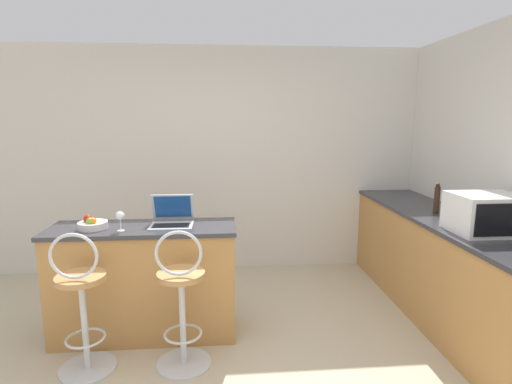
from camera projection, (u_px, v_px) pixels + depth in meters
wall_back at (211, 161)px, 4.67m from camera, size 12.00×0.06×2.60m
breakfast_bar at (145, 281)px, 3.30m from camera, size 1.50×0.52×0.93m
counter_right at (445, 268)px, 3.59m from camera, size 0.65×2.84×0.93m
bar_stool_near at (82, 306)px, 2.79m from camera, size 0.40×0.40×1.05m
bar_stool_far at (182, 302)px, 2.84m from camera, size 0.40×0.40×1.05m
laptop at (172, 217)px, 3.27m from camera, size 0.34×0.31×0.24m
microwave at (487, 214)px, 3.02m from camera, size 0.50×0.41×0.30m
pepper_mill at (437, 199)px, 3.63m from camera, size 0.05×0.05×0.28m
fruit_bowl at (92, 224)px, 3.14m from camera, size 0.23×0.23×0.11m
wine_glass_short at (120, 217)px, 3.06m from camera, size 0.07×0.07×0.16m
mug_blue at (458, 209)px, 3.64m from camera, size 0.10×0.08×0.09m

